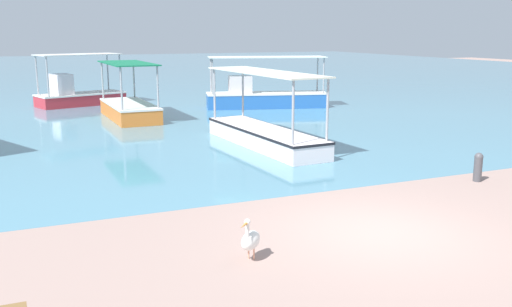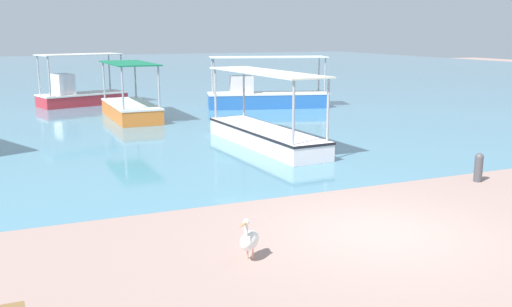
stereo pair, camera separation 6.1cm
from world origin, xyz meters
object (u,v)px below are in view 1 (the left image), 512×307
Objects in this scene: fishing_boat_outer at (264,95)px; pelican at (251,239)px; fishing_boat_near_right at (129,107)px; fishing_boat_near_left at (78,94)px; mooring_bollard at (478,166)px; fishing_boat_far_left at (264,132)px.

fishing_boat_outer reaches higher than pelican.
pelican is (-1.37, -17.52, -0.15)m from fishing_boat_near_right.
pelican is (0.22, -23.49, -0.25)m from fishing_boat_near_left.
pelican reaches higher than mooring_bollard.
fishing_boat_near_left is 6.12× the size of pelican.
fishing_boat_near_left is 6.19m from fishing_boat_near_right.
fishing_boat_near_left is 0.95× the size of fishing_boat_near_right.
pelican is 1.03× the size of mooring_bollard.
fishing_boat_far_left is 1.27× the size of fishing_boat_near_right.
mooring_bollard is at bearing -93.57° from fishing_boat_outer.
pelican is (-8.65, -18.64, -0.26)m from fishing_boat_outer.
fishing_boat_outer is at bearing -28.68° from fishing_boat_near_left.
fishing_boat_near_left is 6.29× the size of mooring_bollard.
fishing_boat_outer is 1.26× the size of fishing_boat_near_right.
fishing_boat_near_left reaches higher than fishing_boat_far_left.
fishing_boat_outer reaches higher than fishing_boat_far_left.
fishing_boat_outer reaches higher than mooring_bollard.
fishing_boat_near_left reaches higher than mooring_bollard.
fishing_boat_far_left reaches higher than mooring_bollard.
fishing_boat_far_left is at bearing -114.18° from fishing_boat_outer.
fishing_boat_outer is (8.87, -4.85, 0.01)m from fishing_boat_near_left.
fishing_boat_outer is at bearing 65.10° from pelican.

